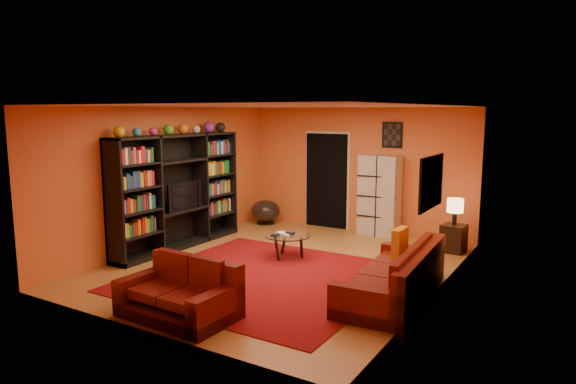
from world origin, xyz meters
The scene contains 20 objects.
floor centered at (0.00, 0.00, 0.00)m, with size 6.00×6.00×0.00m, color olive.
ceiling centered at (0.00, 0.00, 2.60)m, with size 6.00×6.00×0.00m, color white.
wall_back centered at (0.00, 3.00, 1.30)m, with size 6.00×6.00×0.00m, color #D1632D.
wall_front centered at (0.00, -3.00, 1.30)m, with size 6.00×6.00×0.00m, color #D1632D.
wall_left centered at (-2.50, 0.00, 1.30)m, with size 6.00×6.00×0.00m, color #D1632D.
wall_right centered at (2.50, 0.00, 1.30)m, with size 6.00×6.00×0.00m, color #D1632D.
rug centered at (0.10, -0.70, 0.01)m, with size 3.60×3.60×0.01m, color #5D0A0E.
doorway centered at (-0.70, 2.96, 1.02)m, with size 0.95×0.10×2.04m, color black.
wall_art_right centered at (2.48, -0.30, 1.60)m, with size 0.03×1.00×0.70m, color black.
wall_art_back centered at (0.75, 2.98, 2.05)m, with size 0.42×0.03×0.52m, color black.
entertainment_unit centered at (-2.27, 0.00, 1.05)m, with size 0.45×3.00×2.10m, color black.
tv centered at (-2.23, 0.03, 0.97)m, with size 0.12×0.88×0.51m, color black.
sofa centered at (2.14, -0.46, 0.28)m, with size 1.09×2.37×0.85m.
loveseat centered at (0.04, -2.42, 0.29)m, with size 1.45×0.90×0.85m.
throw_pillow centered at (1.95, 0.10, 0.63)m, with size 0.12×0.42×0.42m, color orange.
coffee_table centered at (-0.15, 0.41, 0.36)m, with size 0.80×0.80×0.40m.
storage_cabinet centered at (0.58, 2.80, 0.82)m, with size 0.82×0.36×1.64m, color #B7B0A9.
bowl_chair centered at (-2.00, 2.50, 0.29)m, with size 0.65×0.65×0.54m.
side_table centered at (2.21, 2.30, 0.25)m, with size 0.40×0.40×0.50m, color black.
table_lamp centered at (2.21, 2.30, 0.84)m, with size 0.29×0.29×0.48m.
Camera 1 is at (4.31, -6.95, 2.52)m, focal length 32.00 mm.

